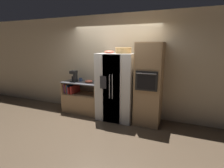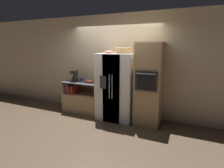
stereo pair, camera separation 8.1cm
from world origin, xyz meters
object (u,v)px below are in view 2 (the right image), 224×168
Objects in this scene: refrigerator at (117,87)px; bottle_tall at (75,77)px; mug at (81,79)px; mixing_bowl at (89,81)px; wall_oven at (149,84)px; fruit_bowl at (109,52)px; wicker_basket at (123,50)px; coffee_maker at (75,76)px.

refrigerator is 7.76× the size of bottle_tall.
mug is (-1.20, 0.13, 0.08)m from refrigerator.
bottle_tall is at bearing 168.28° from mixing_bowl.
fruit_bowl is (-1.06, -0.04, 0.78)m from wall_oven.
wicker_basket is 1.35m from mixing_bowl.
mug is at bearing 172.11° from fruit_bowl.
mixing_bowl is (0.56, -0.12, -0.06)m from bottle_tall.
wicker_basket is at bearing 7.72° from fruit_bowl.
refrigerator is 1.34m from coffee_maker.
wall_oven is at bearing 2.48° from refrigerator.
fruit_bowl is (-0.37, -0.05, -0.05)m from wicker_basket.
fruit_bowl reaches higher than mixing_bowl.
mug is at bearing 177.31° from wall_oven.
mixing_bowl is (-0.65, 0.03, -0.84)m from fruit_bowl.
fruit_bowl is at bearing 0.18° from coffee_maker.
mixing_bowl is (-0.86, 0.02, 0.08)m from refrigerator.
mug is at bearing 161.93° from mixing_bowl.
coffee_maker is (-1.33, -0.01, 0.22)m from refrigerator.
mixing_bowl is at bearing -179.54° from wall_oven.
mixing_bowl is at bearing -11.72° from bottle_tall.
coffee_maker is at bearing -57.07° from bottle_tall.
fruit_bowl is at bearing -2.39° from mixing_bowl.
mug is (-1.36, 0.09, -0.88)m from wicker_basket.
wicker_basket is at bearing -3.63° from mug.
wicker_basket is 3.39× the size of mug.
coffee_maker is (-0.47, -0.03, 0.14)m from mixing_bowl.
wall_oven reaches higher than fruit_bowl.
wall_oven is 2.18m from coffee_maker.
bottle_tall is at bearing 122.93° from coffee_maker.
fruit_bowl is 1.45m from bottle_tall.
bottle_tall is 0.19m from coffee_maker.
mug is 0.35m from mixing_bowl.
mixing_bowl is at bearing 178.46° from refrigerator.
bottle_tall is (-1.42, 0.14, 0.14)m from refrigerator.
coffee_maker is at bearing -177.92° from wicker_basket.
bottle_tall reaches higher than mixing_bowl.
mixing_bowl is at bearing 3.78° from coffee_maker.
coffee_maker is (-1.12, -0.00, -0.70)m from fruit_bowl.
wall_oven is 1.31m from fruit_bowl.
refrigerator is 14.19× the size of mug.
wall_oven is (0.85, 0.04, 0.14)m from refrigerator.
fruit_bowl is 1.32m from coffee_maker.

